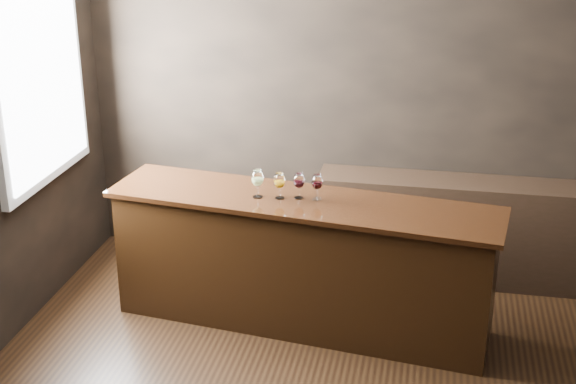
% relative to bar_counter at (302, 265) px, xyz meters
% --- Properties ---
extents(room_shell, '(5.02, 4.52, 2.81)m').
position_rel_bar_counter_xyz_m(room_shell, '(0.27, -0.97, 1.34)').
color(room_shell, black).
rests_on(room_shell, ground).
extents(bar_counter, '(2.75, 0.93, 0.95)m').
position_rel_bar_counter_xyz_m(bar_counter, '(0.00, 0.00, 0.00)').
color(bar_counter, black).
rests_on(bar_counter, ground).
extents(bar_top, '(2.85, 1.01, 0.04)m').
position_rel_bar_counter_xyz_m(bar_top, '(0.00, 0.00, 0.49)').
color(bar_top, black).
rests_on(bar_top, bar_counter).
extents(back_bar_shelf, '(2.36, 0.40, 0.85)m').
position_rel_bar_counter_xyz_m(back_bar_shelf, '(1.16, 0.95, -0.05)').
color(back_bar_shelf, black).
rests_on(back_bar_shelf, ground).
extents(glass_white, '(0.09, 0.09, 0.20)m').
position_rel_bar_counter_xyz_m(glass_white, '(-0.32, -0.01, 0.65)').
color(glass_white, white).
rests_on(glass_white, bar_top).
extents(glass_amber, '(0.08, 0.08, 0.19)m').
position_rel_bar_counter_xyz_m(glass_amber, '(-0.16, -0.00, 0.64)').
color(glass_amber, white).
rests_on(glass_amber, bar_top).
extents(glass_red_a, '(0.08, 0.08, 0.19)m').
position_rel_bar_counter_xyz_m(glass_red_a, '(-0.03, 0.03, 0.63)').
color(glass_red_a, white).
rests_on(glass_red_a, bar_top).
extents(glass_red_b, '(0.08, 0.08, 0.19)m').
position_rel_bar_counter_xyz_m(glass_red_b, '(0.10, 0.03, 0.63)').
color(glass_red_b, white).
rests_on(glass_red_b, bar_top).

